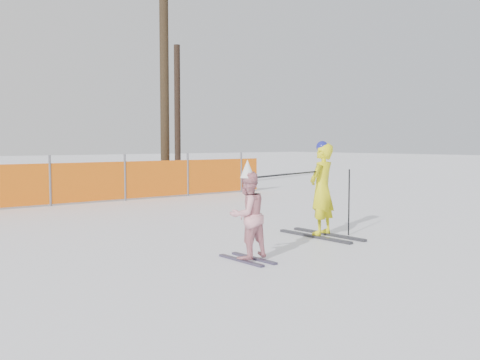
{
  "coord_description": "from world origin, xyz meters",
  "views": [
    {
      "loc": [
        -4.94,
        -5.61,
        1.55
      ],
      "look_at": [
        0.0,
        0.5,
        1.0
      ],
      "focal_mm": 40.0,
      "sensor_mm": 36.0,
      "label": 1
    }
  ],
  "objects": [
    {
      "name": "ground",
      "position": [
        0.0,
        0.0,
        0.0
      ],
      "size": [
        120.0,
        120.0,
        0.0
      ],
      "primitive_type": "plane",
      "color": "white",
      "rests_on": "ground"
    },
    {
      "name": "ski_poles",
      "position": [
        1.1,
        0.08,
        0.89
      ],
      "size": [
        2.45,
        0.57,
        1.11
      ],
      "color": "black",
      "rests_on": "ground"
    },
    {
      "name": "adult",
      "position": [
        1.61,
        0.35,
        0.78
      ],
      "size": [
        0.62,
        1.53,
        1.58
      ],
      "color": "black",
      "rests_on": "ground"
    },
    {
      "name": "tree_trunks",
      "position": [
        4.28,
        9.47,
        3.05
      ],
      "size": [
        1.91,
        2.15,
        6.61
      ],
      "color": "#2E2214",
      "rests_on": "ground"
    },
    {
      "name": "safety_fence",
      "position": [
        -1.1,
        7.39,
        0.56
      ],
      "size": [
        14.67,
        0.06,
        1.25
      ],
      "color": "#595960",
      "rests_on": "ground"
    },
    {
      "name": "child",
      "position": [
        -0.5,
        -0.27,
        0.61
      ],
      "size": [
        0.57,
        0.86,
        1.33
      ],
      "color": "black",
      "rests_on": "ground"
    }
  ]
}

